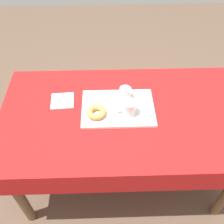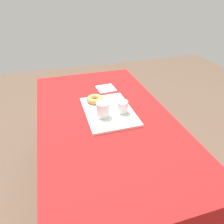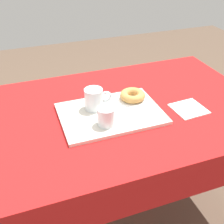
# 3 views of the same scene
# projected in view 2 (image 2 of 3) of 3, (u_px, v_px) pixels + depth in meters

# --- Properties ---
(ground_plane) EXTENTS (6.00, 6.00, 0.00)m
(ground_plane) POSITION_uv_depth(u_px,v_px,m) (106.00, 191.00, 1.75)
(ground_plane) COLOR brown
(dining_table) EXTENTS (1.51, 0.84, 0.73)m
(dining_table) POSITION_uv_depth(u_px,v_px,m) (105.00, 127.00, 1.41)
(dining_table) COLOR red
(dining_table) RESTS_ON ground
(serving_tray) EXTENTS (0.44, 0.31, 0.02)m
(serving_tray) POSITION_uv_depth(u_px,v_px,m) (109.00, 111.00, 1.40)
(serving_tray) COLOR silver
(serving_tray) RESTS_ON dining_table
(tea_mug_left) EXTENTS (0.12, 0.08, 0.10)m
(tea_mug_left) POSITION_uv_depth(u_px,v_px,m) (103.00, 110.00, 1.31)
(tea_mug_left) COLOR white
(tea_mug_left) RESTS_ON serving_tray
(water_glass_near) EXTENTS (0.07, 0.07, 0.08)m
(water_glass_near) POSITION_uv_depth(u_px,v_px,m) (122.00, 107.00, 1.36)
(water_glass_near) COLOR white
(water_glass_near) RESTS_ON serving_tray
(donut_plate_left) EXTENTS (0.13, 0.13, 0.01)m
(donut_plate_left) POSITION_uv_depth(u_px,v_px,m) (95.00, 102.00, 1.49)
(donut_plate_left) COLOR white
(donut_plate_left) RESTS_ON serving_tray
(sugar_donut_left) EXTENTS (0.12, 0.12, 0.04)m
(sugar_donut_left) POSITION_uv_depth(u_px,v_px,m) (95.00, 99.00, 1.47)
(sugar_donut_left) COLOR tan
(sugar_donut_left) RESTS_ON donut_plate_left
(paper_napkin) EXTENTS (0.15, 0.15, 0.01)m
(paper_napkin) POSITION_uv_depth(u_px,v_px,m) (106.00, 88.00, 1.70)
(paper_napkin) COLOR white
(paper_napkin) RESTS_ON dining_table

